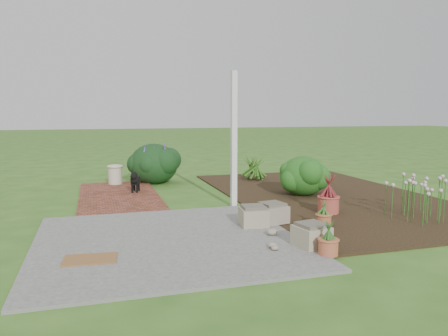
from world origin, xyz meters
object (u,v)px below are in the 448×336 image
object	(u,v)px
black_dog	(135,180)
evergreen_shrub	(303,175)
cream_ceramic_urn	(115,175)
stone_trough_near	(311,236)

from	to	relation	value
black_dog	evergreen_shrub	world-z (taller)	evergreen_shrub
cream_ceramic_urn	evergreen_shrub	bearing A→B (deg)	-33.68
stone_trough_near	evergreen_shrub	bearing A→B (deg)	64.85
evergreen_shrub	stone_trough_near	bearing A→B (deg)	-115.15
black_dog	cream_ceramic_urn	size ratio (longest dim) A/B	1.15
stone_trough_near	cream_ceramic_urn	size ratio (longest dim) A/B	0.90
black_dog	evergreen_shrub	size ratio (longest dim) A/B	0.51
evergreen_shrub	black_dog	bearing A→B (deg)	159.89
stone_trough_near	cream_ceramic_urn	world-z (taller)	cream_ceramic_urn
stone_trough_near	cream_ceramic_urn	bearing A→B (deg)	110.60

